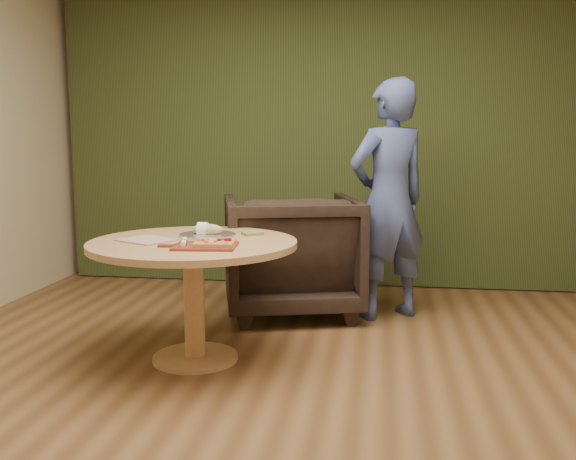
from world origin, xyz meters
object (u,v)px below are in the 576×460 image
(pedestal_table, at_px, (193,264))
(person_standing, at_px, (389,200))
(pizza_paddle, at_px, (204,246))
(cutlery_roll, at_px, (184,242))
(armchair, at_px, (291,248))
(flatbread_pizza, at_px, (215,243))
(bread_roll, at_px, (206,229))
(serving_tray, at_px, (208,235))

(pedestal_table, bearing_deg, person_standing, 44.30)
(pedestal_table, height_order, pizza_paddle, pizza_paddle)
(cutlery_roll, height_order, armchair, armchair)
(flatbread_pizza, bearing_deg, person_standing, 54.07)
(bread_roll, bearing_deg, person_standing, 40.06)
(cutlery_roll, height_order, person_standing, person_standing)
(pedestal_table, relative_size, flatbread_pizza, 5.26)
(serving_tray, distance_m, person_standing, 1.50)
(pedestal_table, distance_m, flatbread_pizza, 0.33)
(pizza_paddle, relative_size, bread_roll, 2.37)
(flatbread_pizza, xyz_separation_m, bread_roll, (-0.16, 0.40, 0.02))
(person_standing, bearing_deg, armchair, -33.73)
(flatbread_pizza, height_order, serving_tray, flatbread_pizza)
(pedestal_table, relative_size, cutlery_roll, 6.38)
(flatbread_pizza, distance_m, serving_tray, 0.42)
(pedestal_table, relative_size, armchair, 1.23)
(armchair, bearing_deg, person_standing, 164.00)
(pizza_paddle, bearing_deg, bread_roll, 97.99)
(flatbread_pizza, distance_m, bread_roll, 0.43)
(person_standing, bearing_deg, serving_tray, 7.35)
(cutlery_roll, xyz_separation_m, person_standing, (1.16, 1.37, 0.12))
(serving_tray, relative_size, armchair, 0.35)
(pizza_paddle, relative_size, flatbread_pizza, 1.91)
(pedestal_table, bearing_deg, pizza_paddle, -59.31)
(armchair, height_order, person_standing, person_standing)
(person_standing, bearing_deg, flatbread_pizza, 21.15)
(pizza_paddle, xyz_separation_m, flatbread_pizza, (0.07, 0.00, 0.02))
(bread_roll, bearing_deg, pedestal_table, -99.65)
(pedestal_table, relative_size, person_standing, 0.70)
(pizza_paddle, bearing_deg, person_standing, 46.92)
(flatbread_pizza, bearing_deg, pizza_paddle, -176.49)
(pedestal_table, xyz_separation_m, armchair, (0.43, 1.16, -0.10))
(bread_roll, height_order, person_standing, person_standing)
(flatbread_pizza, xyz_separation_m, serving_tray, (-0.15, 0.40, -0.02))
(serving_tray, bearing_deg, pizza_paddle, -77.74)
(serving_tray, bearing_deg, cutlery_roll, -93.92)
(cutlery_roll, bearing_deg, pedestal_table, 79.25)
(cutlery_roll, xyz_separation_m, armchair, (0.42, 1.38, -0.27))
(cutlery_roll, xyz_separation_m, bread_roll, (0.02, 0.40, 0.01))
(flatbread_pizza, relative_size, bread_roll, 1.24)
(armchair, bearing_deg, pizza_paddle, 62.17)
(person_standing, bearing_deg, pedestal_table, 11.37)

